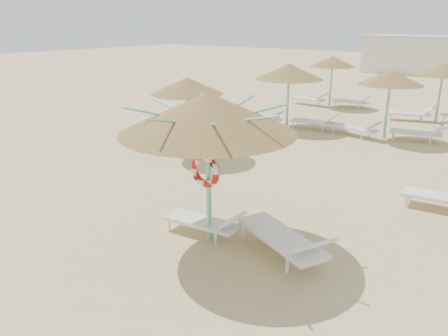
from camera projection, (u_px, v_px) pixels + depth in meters
The scene contains 6 objects.
ground at pixel (225, 240), 9.26m from camera, with size 120.00×120.00×0.00m, color tan.
main_palapa at pixel (208, 114), 8.40m from camera, with size 3.49×3.49×3.13m.
lounger_main_a at pixel (206, 222), 9.39m from camera, with size 1.87×0.78×0.66m.
lounger_main_b at pixel (286, 239), 8.46m from camera, with size 2.42×1.57×0.85m.
palapa_field at pixel (418, 85), 15.42m from camera, with size 17.65×14.01×2.72m.
service_hut at pixel (414, 55), 38.43m from camera, with size 8.40×4.40×3.25m.
Camera 1 is at (5.07, -6.56, 4.40)m, focal length 35.00 mm.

